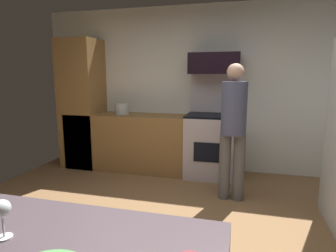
{
  "coord_description": "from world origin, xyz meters",
  "views": [
    {
      "loc": [
        0.68,
        -2.25,
        1.52
      ],
      "look_at": [
        0.02,
        0.3,
        1.05
      ],
      "focal_mm": 30.27,
      "sensor_mm": 36.0,
      "label": 1
    }
  ],
  "objects": [
    {
      "name": "wine_glass_near",
      "position": [
        -0.19,
        -1.44,
        1.01
      ],
      "size": [
        0.07,
        0.07,
        0.16
      ],
      "color": "silver",
      "rests_on": "counter_island"
    },
    {
      "name": "stock_pot",
      "position": [
        -1.19,
        1.98,
        0.99
      ],
      "size": [
        0.24,
        0.24,
        0.18
      ],
      "primitive_type": "cylinder",
      "color": "#B9BFC0",
      "rests_on": "lower_cabinet_run"
    },
    {
      "name": "cabinet_column",
      "position": [
        -1.9,
        1.98,
        1.05
      ],
      "size": [
        0.6,
        0.6,
        2.1
      ],
      "primitive_type": "cube",
      "color": "olive",
      "rests_on": "ground"
    },
    {
      "name": "wall_back",
      "position": [
        0.0,
        2.34,
        1.3
      ],
      "size": [
        5.2,
        0.12,
        2.6
      ],
      "primitive_type": "cube",
      "color": "silver",
      "rests_on": "ground"
    },
    {
      "name": "microwave",
      "position": [
        0.27,
        2.06,
        1.7
      ],
      "size": [
        0.74,
        0.38,
        0.3
      ],
      "primitive_type": "cube",
      "color": "black",
      "rests_on": "oven_range"
    },
    {
      "name": "lower_cabinet_run",
      "position": [
        -0.9,
        1.98,
        0.45
      ],
      "size": [
        2.4,
        0.6,
        0.9
      ],
      "primitive_type": "cube",
      "color": "olive",
      "rests_on": "ground"
    },
    {
      "name": "person_cook",
      "position": [
        0.6,
        1.18,
        0.93
      ],
      "size": [
        0.31,
        0.3,
        1.66
      ],
      "color": "#595959",
      "rests_on": "ground"
    },
    {
      "name": "ground_plane",
      "position": [
        0.0,
        0.0,
        -0.01
      ],
      "size": [
        5.2,
        4.8,
        0.02
      ],
      "primitive_type": "cube",
      "color": "olive"
    },
    {
      "name": "oven_range",
      "position": [
        0.27,
        1.98,
        0.52
      ],
      "size": [
        0.76,
        0.65,
        1.54
      ],
      "color": "#BBB3B6",
      "rests_on": "ground"
    }
  ]
}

